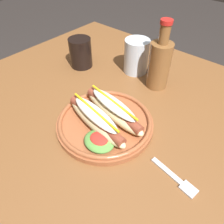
% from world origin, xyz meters
% --- Properties ---
extents(ground_plane, '(8.00, 8.00, 0.00)m').
position_xyz_m(ground_plane, '(0.00, 0.00, 0.00)').
color(ground_plane, '#2D2826').
extents(dining_table, '(1.15, 0.88, 0.74)m').
position_xyz_m(dining_table, '(0.00, 0.00, 0.63)').
color(dining_table, brown).
rests_on(dining_table, ground_plane).
extents(hot_dog_plate, '(0.27, 0.27, 0.08)m').
position_xyz_m(hot_dog_plate, '(-0.00, -0.10, 0.77)').
color(hot_dog_plate, '#9E5633').
rests_on(hot_dog_plate, dining_table).
extents(fork, '(0.12, 0.04, 0.00)m').
position_xyz_m(fork, '(0.23, -0.12, 0.74)').
color(fork, silver).
rests_on(fork, dining_table).
extents(soda_cup, '(0.08, 0.08, 0.11)m').
position_xyz_m(soda_cup, '(-0.29, 0.08, 0.79)').
color(soda_cup, black).
rests_on(soda_cup, dining_table).
extents(water_cup, '(0.09, 0.09, 0.12)m').
position_xyz_m(water_cup, '(-0.11, 0.19, 0.80)').
color(water_cup, silver).
rests_on(water_cup, dining_table).
extents(glass_bottle, '(0.07, 0.07, 0.22)m').
position_xyz_m(glass_bottle, '(0.00, 0.16, 0.83)').
color(glass_bottle, brown).
rests_on(glass_bottle, dining_table).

